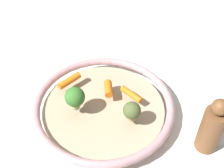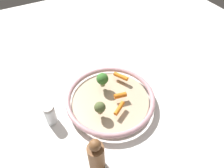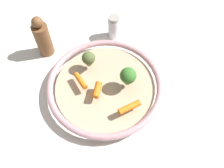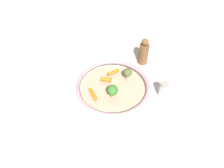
% 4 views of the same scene
% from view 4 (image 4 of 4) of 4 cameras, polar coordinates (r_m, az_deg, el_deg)
% --- Properties ---
extents(ground_plane, '(2.04, 2.04, 0.00)m').
position_cam_4_polar(ground_plane, '(1.00, 0.24, -1.73)').
color(ground_plane, silver).
extents(serving_bowl, '(0.35, 0.35, 0.04)m').
position_cam_4_polar(serving_bowl, '(0.98, 0.25, -0.85)').
color(serving_bowl, tan).
rests_on(serving_bowl, ground_plane).
extents(baby_carrot_left, '(0.07, 0.05, 0.02)m').
position_cam_4_polar(baby_carrot_left, '(0.92, -5.23, -2.80)').
color(baby_carrot_left, orange).
rests_on(baby_carrot_left, serving_bowl).
extents(baby_carrot_center, '(0.05, 0.06, 0.02)m').
position_cam_4_polar(baby_carrot_center, '(1.01, 0.50, 3.23)').
color(baby_carrot_center, orange).
rests_on(baby_carrot_center, serving_bowl).
extents(baby_carrot_near_rim, '(0.03, 0.05, 0.02)m').
position_cam_4_polar(baby_carrot_near_rim, '(0.97, -1.59, 1.28)').
color(baby_carrot_near_rim, orange).
rests_on(baby_carrot_near_rim, serving_bowl).
extents(broccoli_floret_mid, '(0.05, 0.05, 0.06)m').
position_cam_4_polar(broccoli_floret_mid, '(0.89, 0.01, -1.75)').
color(broccoli_floret_mid, '#9AA666').
rests_on(broccoli_floret_mid, serving_bowl).
extents(broccoli_floret_small, '(0.04, 0.04, 0.05)m').
position_cam_4_polar(broccoli_floret_small, '(0.98, 4.28, 3.15)').
color(broccoli_floret_small, tan).
rests_on(broccoli_floret_small, serving_bowl).
extents(salt_shaker, '(0.04, 0.04, 0.09)m').
position_cam_4_polar(salt_shaker, '(0.97, 13.89, -1.58)').
color(salt_shaker, silver).
rests_on(salt_shaker, ground_plane).
extents(pepper_mill, '(0.05, 0.05, 0.15)m').
position_cam_4_polar(pepper_mill, '(1.10, 8.62, 8.50)').
color(pepper_mill, brown).
rests_on(pepper_mill, ground_plane).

